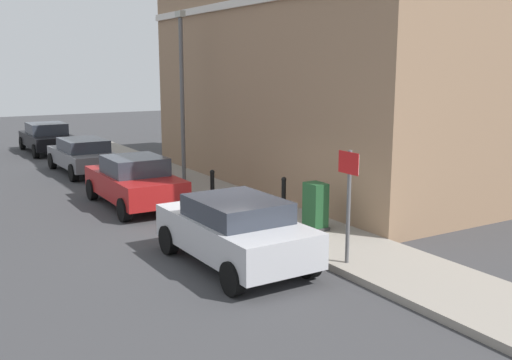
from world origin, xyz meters
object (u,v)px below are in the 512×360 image
car_grey (83,155)px  lamppost (182,89)px  bollard_near_cabinet (284,195)px  car_black (47,137)px  bollard_far_kerb (212,186)px  utility_cabinet (315,208)px  street_sign (349,190)px  car_red (134,181)px  car_silver (235,230)px

car_grey → lamppost: 5.33m
bollard_near_cabinet → car_black: bearing=99.3°
bollard_near_cabinet → car_grey: bearing=105.1°
bollard_near_cabinet → lamppost: bearing=92.1°
bollard_far_kerb → lamppost: lamppost is taller
car_grey → utility_cabinet: size_ratio=3.70×
utility_cabinet → bollard_far_kerb: utility_cabinet is taller
utility_cabinet → bollard_far_kerb: 3.65m
utility_cabinet → lamppost: (-0.12, 7.51, 2.62)m
utility_cabinet → lamppost: bearing=90.9°
bollard_near_cabinet → lamppost: size_ratio=0.18×
street_sign → car_red: bearing=103.6°
car_grey → utility_cabinet: bearing=-168.4°
car_silver → utility_cabinet: (2.76, 0.94, -0.08)m
car_red → car_black: car_red is taller
car_grey → bollard_near_cabinet: 10.28m
street_sign → car_silver: bearing=142.4°
car_silver → bollard_far_kerb: (1.72, 4.44, -0.06)m
bollard_near_cabinet → lamppost: lamppost is taller
bollard_far_kerb → lamppost: bearing=77.2°
car_silver → car_grey: (0.18, 12.40, -0.05)m
car_red → street_sign: bearing=-166.5°
car_black → street_sign: 20.34m
car_silver → street_sign: street_sign is taller
car_silver → bollard_far_kerb: size_ratio=3.81×
car_red → bollard_far_kerb: bearing=-133.7°
car_red → car_grey: car_red is taller
utility_cabinet → bollard_near_cabinet: 1.55m
car_silver → utility_cabinet: bearing=-72.4°
car_black → car_grey: bearing=179.8°
car_red → bollard_far_kerb: size_ratio=3.98×
car_black → street_sign: bearing=-175.5°
car_red → lamppost: size_ratio=0.72×
car_grey → bollard_far_kerb: car_grey is taller
utility_cabinet → bollard_near_cabinet: (0.10, 1.54, 0.02)m
car_black → lamppost: (2.45, -10.41, 2.58)m
bollard_far_kerb → lamppost: (0.91, 4.02, 2.60)m
utility_cabinet → car_silver: bearing=-161.2°
lamppost → street_sign: bearing=-94.8°
car_silver → bollard_near_cabinet: 3.78m
car_silver → utility_cabinet: size_ratio=3.44×
car_grey → lamppost: bearing=-149.1°
car_silver → bollard_near_cabinet: (2.86, 2.48, -0.06)m
bollard_far_kerb → street_sign: size_ratio=0.45×
car_black → car_red: bearing=179.1°
bollard_near_cabinet → street_sign: (-1.04, -3.88, 0.96)m
utility_cabinet → street_sign: size_ratio=0.50×
car_grey → street_sign: street_sign is taller
car_silver → utility_cabinet: car_silver is taller
car_grey → utility_cabinet: car_grey is taller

